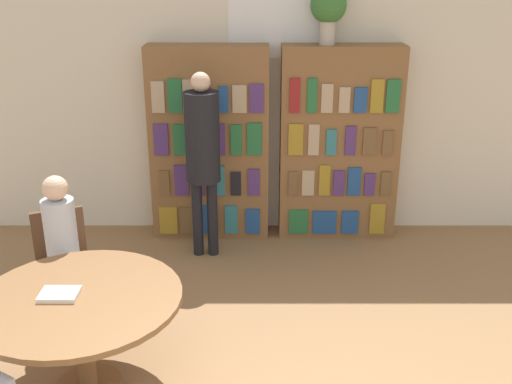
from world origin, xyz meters
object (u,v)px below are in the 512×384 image
Objects in this scene: librarian_standing at (205,146)px; reading_table at (82,310)px; bookshelf_right at (341,144)px; flower_vase at (331,8)px; bookshelf_left at (211,144)px; chair_left_side at (65,260)px; seated_reader_left at (65,246)px.

reading_table is at bearing -107.77° from librarian_standing.
bookshelf_right is 1.49× the size of reading_table.
flower_vase is 3.50m from reading_table.
bookshelf_left is 1.10× the size of librarian_standing.
flower_vase reaches higher than chair_left_side.
reading_table is 1.50× the size of chair_left_side.
seated_reader_left is at bearing 90.00° from chair_left_side.
bookshelf_left is at bearing -142.82° from seated_reader_left.
chair_left_side is at bearing -144.25° from flower_vase.
bookshelf_right is at bearing -169.71° from chair_left_side.
bookshelf_left is at bearing 87.66° from librarian_standing.
bookshelf_right reaches higher than chair_left_side.
chair_left_side is 0.28m from seated_reader_left.
chair_left_side is (-2.19, -1.58, -1.80)m from flower_vase.
librarian_standing is (-0.02, -0.50, 0.13)m from bookshelf_left.
bookshelf_right is 2.88m from seated_reader_left.
flower_vase is 0.43× the size of seated_reader_left.
reading_table is at bearing 90.00° from chair_left_side.
chair_left_side is at bearing -133.92° from librarian_standing.
bookshelf_left is at bearing -179.98° from bookshelf_right.
seated_reader_left is at bearing -119.35° from bookshelf_left.
bookshelf_left is 2.23× the size of chair_left_side.
bookshelf_left reaches higher than reading_table.
flower_vase is 0.40× the size of reading_table.
chair_left_side is at bearing -123.78° from bookshelf_left.
flower_vase is at bearing 178.40° from bookshelf_right.
bookshelf_left is 0.52m from librarian_standing.
seated_reader_left is 1.62m from librarian_standing.
reading_table is 0.82m from seated_reader_left.
flower_vase is at bearing 0.25° from bookshelf_left.
bookshelf_left is at bearing 75.21° from reading_table.
reading_table is at bearing -128.23° from bookshelf_right.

